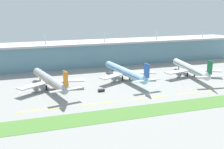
# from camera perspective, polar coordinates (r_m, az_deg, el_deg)

# --- Properties ---
(ground_plane) EXTENTS (600.00, 600.00, 0.00)m
(ground_plane) POSITION_cam_1_polar(r_m,az_deg,el_deg) (191.42, 7.59, -3.94)
(ground_plane) COLOR gray
(terminal_building) EXTENTS (288.00, 34.00, 31.95)m
(terminal_building) POSITION_cam_1_polar(r_m,az_deg,el_deg) (284.31, -1.85, 4.45)
(terminal_building) COLOR #6693A8
(terminal_building) RESTS_ON ground
(airliner_near_middle) EXTENTS (47.77, 68.88, 18.90)m
(airliner_near_middle) POSITION_cam_1_polar(r_m,az_deg,el_deg) (204.16, -12.30, -1.12)
(airliner_near_middle) COLOR #ADB2BC
(airliner_near_middle) RESTS_ON ground
(airliner_center) EXTENTS (48.54, 72.01, 18.90)m
(airliner_center) POSITION_cam_1_polar(r_m,az_deg,el_deg) (224.10, 2.68, 0.52)
(airliner_center) COLOR #9ED1EA
(airliner_center) RESTS_ON ground
(airliner_far_middle) EXTENTS (48.23, 69.54, 18.90)m
(airliner_far_middle) POSITION_cam_1_polar(r_m,az_deg,el_deg) (244.09, 15.41, 1.13)
(airliner_far_middle) COLOR silver
(airliner_far_middle) RESTS_ON ground
(taxiway_stripe_west) EXTENTS (28.00, 0.70, 0.04)m
(taxiway_stripe_west) POSITION_cam_1_polar(r_m,az_deg,el_deg) (167.39, -13.91, -6.87)
(taxiway_stripe_west) COLOR yellow
(taxiway_stripe_west) RESTS_ON ground
(taxiway_stripe_mid_west) EXTENTS (28.00, 0.70, 0.04)m
(taxiway_stripe_mid_west) POSITION_cam_1_polar(r_m,az_deg,el_deg) (173.13, -2.60, -5.76)
(taxiway_stripe_mid_west) COLOR yellow
(taxiway_stripe_mid_west) RESTS_ON ground
(taxiway_stripe_centre) EXTENTS (28.00, 0.70, 0.04)m
(taxiway_stripe_centre) POSITION_cam_1_polar(r_m,az_deg,el_deg) (185.04, 7.58, -4.56)
(taxiway_stripe_centre) COLOR yellow
(taxiway_stripe_centre) RESTS_ON ground
(taxiway_stripe_mid_east) EXTENTS (28.00, 0.70, 0.04)m
(taxiway_stripe_mid_east) POSITION_cam_1_polar(r_m,az_deg,el_deg) (202.03, 16.27, -3.42)
(taxiway_stripe_mid_east) COLOR yellow
(taxiway_stripe_mid_east) RESTS_ON ground
(grass_verge) EXTENTS (300.00, 18.00, 0.10)m
(grass_verge) POSITION_cam_1_polar(r_m,az_deg,el_deg) (169.48, 11.60, -6.47)
(grass_verge) COLOR #518438
(grass_verge) RESTS_ON ground
(pushback_tug) EXTENTS (4.62, 2.90, 1.85)m
(pushback_tug) POSITION_cam_1_polar(r_m,az_deg,el_deg) (195.79, -2.16, -3.08)
(pushback_tug) COLOR #333842
(pushback_tug) RESTS_ON ground
(safety_cone_left_wingtip) EXTENTS (0.56, 0.56, 0.70)m
(safety_cone_left_wingtip) POSITION_cam_1_polar(r_m,az_deg,el_deg) (228.15, 17.36, -1.45)
(safety_cone_left_wingtip) COLOR orange
(safety_cone_left_wingtip) RESTS_ON ground
(safety_cone_nose_front) EXTENTS (0.56, 0.56, 0.70)m
(safety_cone_nose_front) POSITION_cam_1_polar(r_m,az_deg,el_deg) (216.54, 13.94, -2.03)
(safety_cone_nose_front) COLOR orange
(safety_cone_nose_front) RESTS_ON ground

